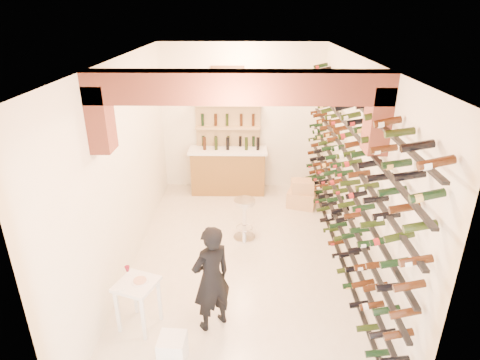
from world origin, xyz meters
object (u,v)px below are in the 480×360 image
Objects in this scene: tasting_table at (137,290)px; crate_lower at (301,199)px; person at (211,279)px; chrome_barstool at (244,216)px; white_stool at (173,351)px; wine_rack at (341,173)px; back_counter at (228,169)px.

crate_lower is (2.53, 3.45, -0.39)m from tasting_table.
person reaches higher than tasting_table.
crate_lower is at bearing -151.33° from person.
crate_lower is at bearing 47.02° from chrome_barstool.
tasting_table is at bearing 131.07° from white_stool.
wine_rack is 3.35× the size of back_counter.
wine_rack reaches higher than tasting_table.
tasting_table is 2.57m from chrome_barstool.
person is at bearing -114.84° from crate_lower.
back_counter is (-1.83, 2.65, -1.02)m from wine_rack.
tasting_table is at bearing -103.15° from back_counter.
wine_rack is 10.11× the size of crate_lower.
person reaches higher than white_stool.
crate_lower is at bearing 73.46° from tasting_table.
back_counter is 3.01× the size of crate_lower.
crate_lower is (1.18, 1.27, -0.28)m from chrome_barstool.
tasting_table reaches higher than chrome_barstool.
chrome_barstool is (-1.46, 0.65, -1.10)m from wine_rack.
wine_rack is 3.34m from tasting_table.
chrome_barstool is at bearing -79.39° from back_counter.
wine_rack reaches higher than white_stool.
back_counter is at bearing 96.59° from tasting_table.
back_counter is 4.16m from person.
white_stool is at bearing -29.18° from tasting_table.
chrome_barstool is 1.75m from crate_lower.
wine_rack is at bearing 43.22° from white_stool.
wine_rack reaches higher than chrome_barstool.
back_counter is 2.21× the size of chrome_barstool.
back_counter is at bearing 84.70° from white_stool.
back_counter is at bearing -126.91° from person.
wine_rack is 6.88× the size of tasting_table.
wine_rack reaches higher than crate_lower.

